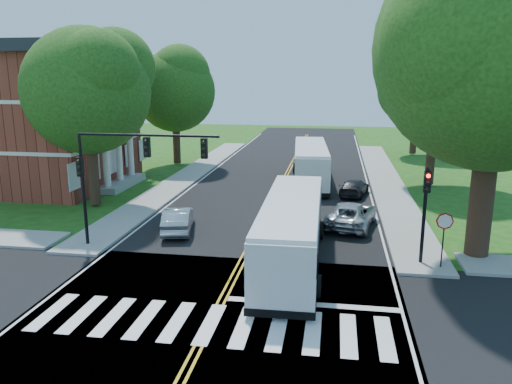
% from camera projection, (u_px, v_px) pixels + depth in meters
% --- Properties ---
extents(ground, '(140.00, 140.00, 0.00)m').
position_uv_depth(ground, '(213.00, 318.00, 18.02)').
color(ground, '#174C13').
rests_on(ground, ground).
extents(road, '(14.00, 96.00, 0.01)m').
position_uv_depth(road, '(274.00, 198.00, 35.32)').
color(road, black).
rests_on(road, ground).
extents(cross_road, '(60.00, 12.00, 0.01)m').
position_uv_depth(cross_road, '(213.00, 317.00, 18.02)').
color(cross_road, black).
rests_on(cross_road, ground).
extents(center_line, '(0.36, 70.00, 0.01)m').
position_uv_depth(center_line, '(281.00, 186.00, 39.16)').
color(center_line, gold).
rests_on(center_line, road).
extents(edge_line_w, '(0.12, 70.00, 0.01)m').
position_uv_depth(edge_line_w, '(197.00, 183.00, 40.21)').
color(edge_line_w, silver).
rests_on(edge_line_w, road).
extents(edge_line_e, '(0.12, 70.00, 0.01)m').
position_uv_depth(edge_line_e, '(369.00, 189.00, 38.11)').
color(edge_line_e, silver).
rests_on(edge_line_e, road).
extents(crosswalk, '(12.60, 3.00, 0.01)m').
position_uv_depth(crosswalk, '(210.00, 324.00, 17.54)').
color(crosswalk, silver).
rests_on(crosswalk, road).
extents(stop_bar, '(6.60, 0.40, 0.01)m').
position_uv_depth(stop_bar, '(313.00, 304.00, 19.02)').
color(stop_bar, silver).
rests_on(stop_bar, road).
extents(sidewalk_nw, '(2.60, 40.00, 0.15)m').
position_uv_depth(sidewalk_nw, '(189.00, 175.00, 43.31)').
color(sidewalk_nw, gray).
rests_on(sidewalk_nw, ground).
extents(sidewalk_ne, '(2.60, 40.00, 0.15)m').
position_uv_depth(sidewalk_ne, '(386.00, 181.00, 40.75)').
color(sidewalk_ne, gray).
rests_on(sidewalk_ne, ground).
extents(tree_ne_big, '(10.80, 10.80, 14.91)m').
position_uv_depth(tree_ne_big, '(498.00, 50.00, 21.80)').
color(tree_ne_big, black).
rests_on(tree_ne_big, ground).
extents(tree_west_near, '(8.00, 8.00, 11.40)m').
position_uv_depth(tree_west_near, '(87.00, 91.00, 31.51)').
color(tree_west_near, black).
rests_on(tree_west_near, ground).
extents(tree_west_far, '(7.60, 7.60, 10.67)m').
position_uv_depth(tree_west_far, '(175.00, 92.00, 46.93)').
color(tree_west_far, black).
rests_on(tree_west_far, ground).
extents(tree_east_mid, '(8.40, 8.40, 11.93)m').
position_uv_depth(tree_east_mid, '(437.00, 84.00, 37.51)').
color(tree_east_mid, black).
rests_on(tree_east_mid, ground).
extents(tree_east_far, '(7.20, 7.20, 10.34)m').
position_uv_depth(tree_east_far, '(417.00, 91.00, 52.96)').
color(tree_east_far, black).
rests_on(tree_east_far, ground).
extents(brick_building, '(20.00, 13.00, 10.80)m').
position_uv_depth(brick_building, '(2.00, 115.00, 39.37)').
color(brick_building, maroon).
rests_on(brick_building, ground).
extents(signal_nw, '(7.15, 0.46, 5.66)m').
position_uv_depth(signal_nw, '(126.00, 163.00, 24.09)').
color(signal_nw, black).
rests_on(signal_nw, ground).
extents(signal_ne, '(0.30, 0.46, 4.40)m').
position_uv_depth(signal_ne, '(425.00, 203.00, 22.27)').
color(signal_ne, black).
rests_on(signal_ne, ground).
extents(stop_sign, '(0.76, 0.08, 2.53)m').
position_uv_depth(stop_sign, '(444.00, 227.00, 21.91)').
color(stop_sign, black).
rests_on(stop_sign, ground).
extents(bus_lead, '(3.00, 11.72, 3.02)m').
position_uv_depth(bus_lead, '(292.00, 230.00, 22.84)').
color(bus_lead, silver).
rests_on(bus_lead, road).
extents(bus_follow, '(3.49, 11.87, 3.03)m').
position_uv_depth(bus_follow, '(311.00, 163.00, 40.23)').
color(bus_follow, silver).
rests_on(bus_follow, road).
extents(hatchback, '(2.32, 4.41, 1.38)m').
position_uv_depth(hatchback, '(178.00, 219.00, 27.73)').
color(hatchback, '#B3B6BB').
rests_on(hatchback, road).
extents(suv, '(3.29, 5.42, 1.41)m').
position_uv_depth(suv, '(351.00, 214.00, 28.68)').
color(suv, '#AAADB1').
rests_on(suv, road).
extents(dark_sedan, '(2.49, 4.32, 1.18)m').
position_uv_depth(dark_sedan, '(354.00, 187.00, 36.05)').
color(dark_sedan, black).
rests_on(dark_sedan, road).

